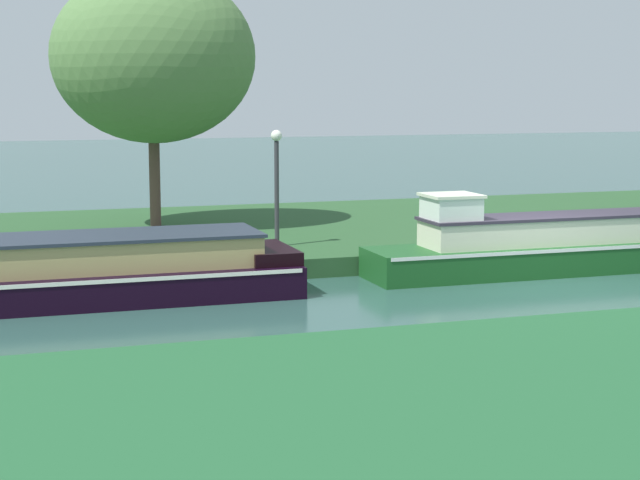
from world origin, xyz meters
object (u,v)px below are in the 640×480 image
forest_narrowboat (560,246)px  black_barge (40,272)px  mooring_post_near (235,244)px  lamp_post (277,172)px  willow_tree_left (154,56)px

forest_narrowboat → black_barge: bearing=180.0°
black_barge → mooring_post_near: bearing=20.9°
lamp_post → mooring_post_near: bearing=-136.4°
forest_narrowboat → lamp_post: lamp_post is taller
willow_tree_left → mooring_post_near: bearing=-82.1°
mooring_post_near → willow_tree_left: bearing=97.9°
willow_tree_left → mooring_post_near: (0.70, -5.11, -3.87)m
willow_tree_left → lamp_post: (1.92, -3.94, -2.52)m
black_barge → mooring_post_near: black_barge is taller
willow_tree_left → lamp_post: bearing=-64.0°
black_barge → lamp_post: (5.12, 2.65, 1.45)m
forest_narrowboat → lamp_post: 6.14m
forest_narrowboat → willow_tree_left: size_ratio=1.38×
forest_narrowboat → lamp_post: bearing=153.6°
black_barge → forest_narrowboat: 10.46m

